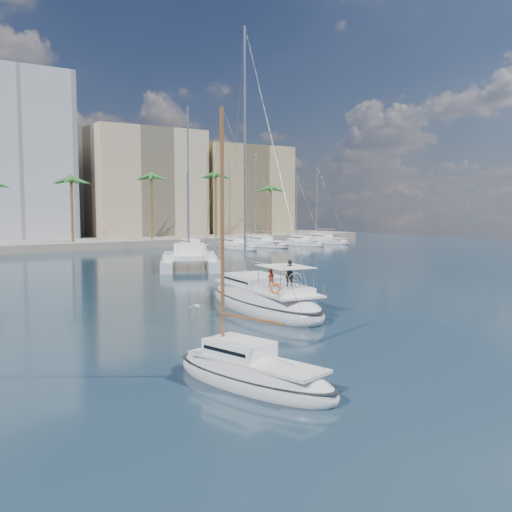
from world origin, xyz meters
TOP-DOWN VIEW (x-y plane):
  - ground at (0.00, 0.00)m, footprint 160.00×160.00m
  - quay at (0.00, 61.00)m, footprint 120.00×14.00m
  - building_beige at (22.00, 70.00)m, footprint 20.00×14.00m
  - building_tan_right at (42.00, 68.00)m, footprint 18.00×12.00m
  - palm_centre at (0.00, 57.00)m, footprint 3.60×3.60m
  - palm_right at (34.00, 57.00)m, footprint 3.60×3.60m
  - main_sloop at (1.14, 2.10)m, footprint 5.86×13.49m
  - small_sloop at (-8.14, -10.35)m, footprint 4.10×7.99m
  - catamaran at (8.56, 26.31)m, footprint 10.57×13.20m
  - seagull at (-4.75, 0.16)m, footprint 1.08×0.46m
  - moored_yacht_a at (20.00, 47.00)m, footprint 3.37×9.52m
  - moored_yacht_b at (26.50, 45.00)m, footprint 3.32×10.83m
  - moored_yacht_c at (33.00, 47.00)m, footprint 3.98×12.33m
  - moored_yacht_d at (39.50, 45.00)m, footprint 3.52×9.55m
  - moored_yacht_e at (46.00, 47.00)m, footprint 4.61×11.11m

SIDE VIEW (x-z plane):
  - ground at x=0.00m, z-range 0.00..0.00m
  - moored_yacht_a at x=20.00m, z-range -5.95..5.95m
  - moored_yacht_b at x=26.50m, z-range -6.86..6.86m
  - moored_yacht_c at x=33.00m, z-range -7.77..7.77m
  - moored_yacht_d at x=39.50m, z-range -5.95..5.95m
  - moored_yacht_e at x=46.00m, z-range -6.86..6.86m
  - small_sloop at x=-8.14m, z-range -5.08..5.90m
  - main_sloop at x=1.14m, z-range -9.12..10.25m
  - quay at x=0.00m, z-range 0.00..1.20m
  - seagull at x=-4.75m, z-range 0.98..1.18m
  - catamaran at x=8.56m, z-range -7.48..9.76m
  - building_tan_right at x=42.00m, z-range 0.00..18.00m
  - building_beige at x=22.00m, z-range 0.00..20.00m
  - palm_centre at x=0.00m, z-range 4.13..16.43m
  - palm_right at x=34.00m, z-range 4.13..16.43m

